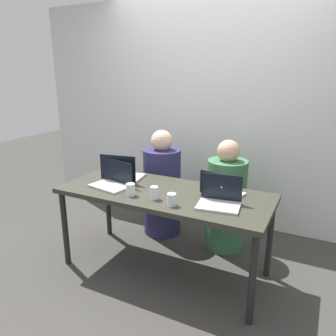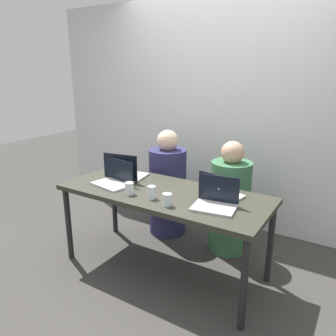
{
  "view_description": "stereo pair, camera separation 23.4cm",
  "coord_description": "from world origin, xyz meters",
  "px_view_note": "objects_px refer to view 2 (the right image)",
  "views": [
    {
      "loc": [
        1.16,
        -2.22,
        1.67
      ],
      "look_at": [
        0.0,
        0.07,
        0.9
      ],
      "focal_mm": 35.0,
      "sensor_mm": 36.0,
      "label": 1
    },
    {
      "loc": [
        1.36,
        -2.11,
        1.67
      ],
      "look_at": [
        0.0,
        0.07,
        0.9
      ],
      "focal_mm": 35.0,
      "sensor_mm": 36.0,
      "label": 2
    }
  ],
  "objects_px": {
    "laptop_back_left": "(125,172)",
    "water_glass_right": "(167,200)",
    "water_glass_left": "(129,189)",
    "laptop_back_right": "(220,192)",
    "person_on_left": "(168,188)",
    "person_on_right": "(230,203)",
    "laptop_front_right": "(216,201)",
    "laptop_front_left": "(114,179)",
    "water_glass_center": "(152,193)"
  },
  "relations": [
    {
      "from": "laptop_back_left",
      "to": "water_glass_right",
      "type": "relative_size",
      "value": 3.99
    },
    {
      "from": "laptop_back_right",
      "to": "person_on_right",
      "type": "bearing_deg",
      "value": -67.89
    },
    {
      "from": "laptop_front_left",
      "to": "water_glass_left",
      "type": "height_order",
      "value": "laptop_front_left"
    },
    {
      "from": "laptop_back_right",
      "to": "person_on_left",
      "type": "bearing_deg",
      "value": -21.58
    },
    {
      "from": "laptop_back_right",
      "to": "water_glass_right",
      "type": "height_order",
      "value": "laptop_back_right"
    },
    {
      "from": "person_on_left",
      "to": "water_glass_left",
      "type": "bearing_deg",
      "value": 106.08
    },
    {
      "from": "water_glass_left",
      "to": "laptop_front_right",
      "type": "bearing_deg",
      "value": 10.32
    },
    {
      "from": "person_on_right",
      "to": "laptop_front_right",
      "type": "distance_m",
      "value": 0.77
    },
    {
      "from": "person_on_right",
      "to": "laptop_front_left",
      "type": "height_order",
      "value": "person_on_right"
    },
    {
      "from": "laptop_front_right",
      "to": "water_glass_left",
      "type": "relative_size",
      "value": 3.41
    },
    {
      "from": "laptop_front_left",
      "to": "laptop_front_right",
      "type": "xyz_separation_m",
      "value": [
        0.94,
        0.01,
        0.0
      ]
    },
    {
      "from": "laptop_front_right",
      "to": "water_glass_center",
      "type": "xyz_separation_m",
      "value": [
        -0.48,
        -0.11,
        -0.0
      ]
    },
    {
      "from": "laptop_front_left",
      "to": "person_on_right",
      "type": "bearing_deg",
      "value": 52.03
    },
    {
      "from": "water_glass_left",
      "to": "water_glass_right",
      "type": "height_order",
      "value": "water_glass_left"
    },
    {
      "from": "water_glass_right",
      "to": "water_glass_center",
      "type": "bearing_deg",
      "value": 162.87
    },
    {
      "from": "laptop_back_right",
      "to": "laptop_back_left",
      "type": "bearing_deg",
      "value": 11.49
    },
    {
      "from": "person_on_right",
      "to": "laptop_back_right",
      "type": "xyz_separation_m",
      "value": [
        0.1,
        -0.5,
        0.29
      ]
    },
    {
      "from": "laptop_back_left",
      "to": "person_on_left",
      "type": "bearing_deg",
      "value": -114.58
    },
    {
      "from": "water_glass_center",
      "to": "water_glass_right",
      "type": "distance_m",
      "value": 0.18
    },
    {
      "from": "laptop_back_right",
      "to": "water_glass_left",
      "type": "bearing_deg",
      "value": 37.08
    },
    {
      "from": "person_on_right",
      "to": "water_glass_left",
      "type": "height_order",
      "value": "person_on_right"
    },
    {
      "from": "person_on_left",
      "to": "laptop_front_right",
      "type": "height_order",
      "value": "person_on_left"
    },
    {
      "from": "laptop_back_left",
      "to": "laptop_back_right",
      "type": "relative_size",
      "value": 1.1
    },
    {
      "from": "water_glass_left",
      "to": "laptop_back_right",
      "type": "bearing_deg",
      "value": 26.45
    },
    {
      "from": "person_on_right",
      "to": "water_glass_right",
      "type": "relative_size",
      "value": 11.55
    },
    {
      "from": "laptop_front_right",
      "to": "water_glass_right",
      "type": "relative_size",
      "value": 3.58
    },
    {
      "from": "water_glass_right",
      "to": "laptop_back_right",
      "type": "bearing_deg",
      "value": 53.54
    },
    {
      "from": "person_on_left",
      "to": "water_glass_center",
      "type": "xyz_separation_m",
      "value": [
        0.35,
        -0.8,
        0.28
      ]
    },
    {
      "from": "laptop_back_right",
      "to": "water_glass_right",
      "type": "relative_size",
      "value": 3.64
    },
    {
      "from": "person_on_right",
      "to": "water_glass_left",
      "type": "xyz_separation_m",
      "value": [
        -0.54,
        -0.82,
        0.29
      ]
    },
    {
      "from": "person_on_left",
      "to": "laptop_back_right",
      "type": "height_order",
      "value": "person_on_left"
    },
    {
      "from": "person_on_right",
      "to": "water_glass_left",
      "type": "bearing_deg",
      "value": 57.5
    },
    {
      "from": "water_glass_left",
      "to": "water_glass_center",
      "type": "bearing_deg",
      "value": 4.99
    },
    {
      "from": "laptop_back_left",
      "to": "laptop_front_left",
      "type": "bearing_deg",
      "value": 90.5
    },
    {
      "from": "person_on_right",
      "to": "laptop_front_right",
      "type": "relative_size",
      "value": 3.22
    },
    {
      "from": "water_glass_left",
      "to": "water_glass_right",
      "type": "distance_m",
      "value": 0.38
    },
    {
      "from": "person_on_right",
      "to": "laptop_back_right",
      "type": "distance_m",
      "value": 0.59
    },
    {
      "from": "laptop_front_right",
      "to": "water_glass_left",
      "type": "bearing_deg",
      "value": -177.94
    },
    {
      "from": "person_on_right",
      "to": "laptop_front_right",
      "type": "bearing_deg",
      "value": 103.18
    },
    {
      "from": "laptop_back_right",
      "to": "laptop_front_right",
      "type": "bearing_deg",
      "value": 114.97
    },
    {
      "from": "person_on_right",
      "to": "laptop_back_left",
      "type": "bearing_deg",
      "value": 32.66
    },
    {
      "from": "laptop_back_left",
      "to": "water_glass_right",
      "type": "bearing_deg",
      "value": 143.43
    },
    {
      "from": "person_on_right",
      "to": "water_glass_right",
      "type": "distance_m",
      "value": 0.91
    },
    {
      "from": "water_glass_right",
      "to": "laptop_back_left",
      "type": "bearing_deg",
      "value": 152.97
    },
    {
      "from": "person_on_right",
      "to": "laptop_front_right",
      "type": "height_order",
      "value": "person_on_right"
    },
    {
      "from": "laptop_front_left",
      "to": "water_glass_left",
      "type": "distance_m",
      "value": 0.28
    },
    {
      "from": "person_on_left",
      "to": "laptop_back_left",
      "type": "relative_size",
      "value": 2.99
    },
    {
      "from": "laptop_back_left",
      "to": "water_glass_right",
      "type": "xyz_separation_m",
      "value": [
        0.67,
        -0.34,
        -0.01
      ]
    },
    {
      "from": "person_on_left",
      "to": "person_on_right",
      "type": "distance_m",
      "value": 0.69
    },
    {
      "from": "laptop_back_left",
      "to": "laptop_front_right",
      "type": "bearing_deg",
      "value": 160.1
    }
  ]
}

